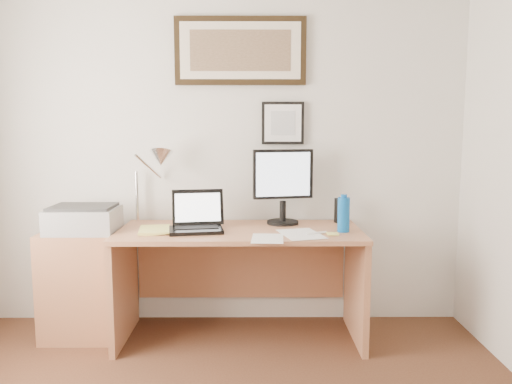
{
  "coord_description": "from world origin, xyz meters",
  "views": [
    {
      "loc": [
        0.24,
        -1.6,
        1.42
      ],
      "look_at": [
        0.26,
        1.43,
        1.03
      ],
      "focal_mm": 35.0,
      "sensor_mm": 36.0,
      "label": 1
    }
  ],
  "objects_px": {
    "side_cabinet": "(83,284)",
    "printer": "(84,219)",
    "water_bottle": "(344,215)",
    "book": "(139,230)",
    "laptop": "(197,222)",
    "desk": "(240,261)",
    "lcd_monitor": "(283,183)"
  },
  "relations": [
    {
      "from": "side_cabinet",
      "to": "printer",
      "type": "bearing_deg",
      "value": -41.64
    },
    {
      "from": "water_bottle",
      "to": "printer",
      "type": "distance_m",
      "value": 1.71
    },
    {
      "from": "book",
      "to": "printer",
      "type": "height_order",
      "value": "printer"
    },
    {
      "from": "laptop",
      "to": "side_cabinet",
      "type": "bearing_deg",
      "value": 174.58
    },
    {
      "from": "side_cabinet",
      "to": "desk",
      "type": "bearing_deg",
      "value": 1.89
    },
    {
      "from": "laptop",
      "to": "water_bottle",
      "type": "bearing_deg",
      "value": -2.83
    },
    {
      "from": "laptop",
      "to": "printer",
      "type": "xyz_separation_m",
      "value": [
        -0.75,
        0.04,
        0.01
      ]
    },
    {
      "from": "book",
      "to": "desk",
      "type": "relative_size",
      "value": 0.17
    },
    {
      "from": "desk",
      "to": "printer",
      "type": "xyz_separation_m",
      "value": [
        -1.03,
        -0.07,
        0.3
      ]
    },
    {
      "from": "water_bottle",
      "to": "lcd_monitor",
      "type": "height_order",
      "value": "lcd_monitor"
    },
    {
      "from": "lcd_monitor",
      "to": "laptop",
      "type": "bearing_deg",
      "value": -159.57
    },
    {
      "from": "lcd_monitor",
      "to": "printer",
      "type": "bearing_deg",
      "value": -172.62
    },
    {
      "from": "book",
      "to": "printer",
      "type": "xyz_separation_m",
      "value": [
        -0.39,
        0.09,
        0.06
      ]
    },
    {
      "from": "lcd_monitor",
      "to": "desk",
      "type": "bearing_deg",
      "value": -160.48
    },
    {
      "from": "printer",
      "to": "desk",
      "type": "bearing_deg",
      "value": 3.73
    },
    {
      "from": "desk",
      "to": "water_bottle",
      "type": "bearing_deg",
      "value": -13.17
    },
    {
      "from": "side_cabinet",
      "to": "printer",
      "type": "xyz_separation_m",
      "value": [
        0.04,
        -0.03,
        0.45
      ]
    },
    {
      "from": "laptop",
      "to": "lcd_monitor",
      "type": "xyz_separation_m",
      "value": [
        0.58,
        0.21,
        0.23
      ]
    },
    {
      "from": "side_cabinet",
      "to": "printer",
      "type": "height_order",
      "value": "printer"
    },
    {
      "from": "lcd_monitor",
      "to": "printer",
      "type": "height_order",
      "value": "lcd_monitor"
    },
    {
      "from": "desk",
      "to": "printer",
      "type": "bearing_deg",
      "value": -176.27
    },
    {
      "from": "book",
      "to": "laptop",
      "type": "bearing_deg",
      "value": 7.98
    },
    {
      "from": "desk",
      "to": "lcd_monitor",
      "type": "distance_m",
      "value": 0.61
    },
    {
      "from": "water_bottle",
      "to": "laptop",
      "type": "relative_size",
      "value": 0.6
    },
    {
      "from": "side_cabinet",
      "to": "book",
      "type": "bearing_deg",
      "value": -16.61
    },
    {
      "from": "desk",
      "to": "laptop",
      "type": "distance_m",
      "value": 0.42
    },
    {
      "from": "side_cabinet",
      "to": "desk",
      "type": "distance_m",
      "value": 1.08
    },
    {
      "from": "desk",
      "to": "printer",
      "type": "relative_size",
      "value": 3.64
    },
    {
      "from": "side_cabinet",
      "to": "book",
      "type": "height_order",
      "value": "book"
    },
    {
      "from": "side_cabinet",
      "to": "lcd_monitor",
      "type": "distance_m",
      "value": 1.53
    },
    {
      "from": "side_cabinet",
      "to": "desk",
      "type": "relative_size",
      "value": 0.46
    },
    {
      "from": "book",
      "to": "printer",
      "type": "bearing_deg",
      "value": 166.34
    }
  ]
}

